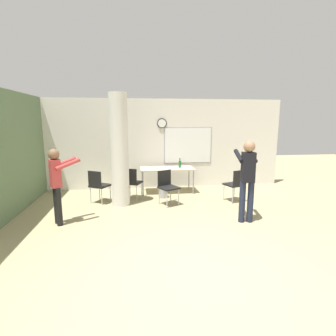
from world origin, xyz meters
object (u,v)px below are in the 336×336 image
Objects in this scene: chair_mid_room at (236,183)px; person_watching_back at (57,181)px; folding_table at (167,170)px; chair_table_front at (167,185)px; person_playing_side at (247,175)px; chair_near_pillar at (98,184)px; bottle_on_table at (180,164)px; chair_table_left at (132,181)px.

chair_mid_room is 4.35m from person_watching_back.
chair_table_front reaches higher than folding_table.
person_watching_back is (-3.90, 0.36, -0.09)m from person_playing_side.
chair_near_pillar is at bearing -156.18° from folding_table.
bottle_on_table reaches higher than chair_table_left.
bottle_on_table is 0.33× the size of chair_mid_room.
bottle_on_table is 1.81m from chair_mid_room.
chair_table_front is 2.64m from person_watching_back.
chair_table_front is 2.11m from person_playing_side.
folding_table is 0.92× the size of person_playing_side.
bottle_on_table is at bearing 110.56° from person_playing_side.
person_playing_side reaches higher than chair_mid_room.
chair_mid_room is (2.72, -0.59, 0.00)m from chair_table_left.
chair_table_left is 2.21m from person_watching_back.
chair_near_pillar is at bearing 169.71° from chair_table_front.
bottle_on_table is at bearing 65.90° from chair_table_front.
chair_table_front is at bearing 23.35° from person_watching_back.
person_playing_side is 3.91m from person_watching_back.
chair_table_left is at bearing -156.04° from bottle_on_table.
person_watching_back reaches higher than bottle_on_table.
person_playing_side is at bearing -5.29° from person_watching_back.
folding_table is 1.83× the size of chair_table_front.
person_playing_side is at bearing -42.81° from chair_table_front.
chair_mid_room reaches higher than folding_table.
person_watching_back is (-0.63, -1.35, 0.42)m from chair_near_pillar.
chair_mid_room is at bearing -5.64° from chair_near_pillar.
chair_near_pillar is 1.55m from person_watching_back.
person_playing_side reaches higher than chair_table_front.
folding_table is 1.22m from chair_table_left.
folding_table is 2.92m from person_playing_side.
bottle_on_table is 0.33× the size of chair_near_pillar.
person_playing_side is 1.10× the size of person_watching_back.
folding_table is 1.83× the size of chair_table_left.
chair_table_left is 2.79m from chair_mid_room.
chair_near_pillar is 0.50× the size of person_playing_side.
person_playing_side is at bearing -69.44° from bottle_on_table.
chair_table_left is 0.50× the size of person_playing_side.
bottle_on_table is at bearing 37.26° from person_watching_back.
chair_table_front is at bearing 137.19° from person_playing_side.
bottle_on_table is 0.18× the size of person_watching_back.
chair_table_left is (-1.44, -0.64, -0.34)m from bottle_on_table.
folding_table is 3.36m from person_watching_back.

